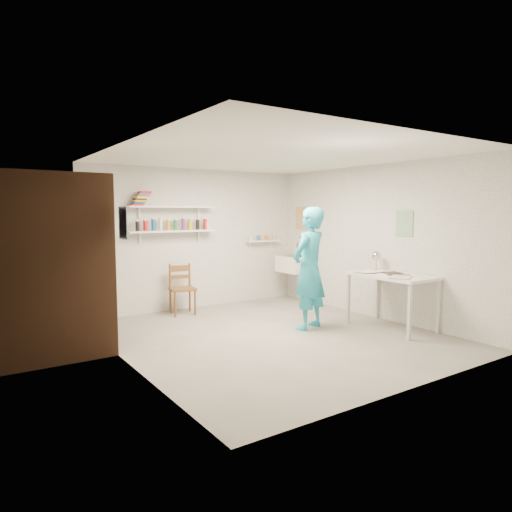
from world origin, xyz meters
TOP-DOWN VIEW (x-y plane):
  - floor at (0.00, 0.00)m, footprint 4.00×4.50m
  - ceiling at (0.00, 0.00)m, footprint 4.00×4.50m
  - wall_back at (0.00, 2.26)m, footprint 4.00×0.02m
  - wall_front at (0.00, -2.26)m, footprint 4.00×0.02m
  - wall_left at (-2.01, 0.00)m, footprint 0.02×4.50m
  - wall_right at (2.01, 0.00)m, footprint 0.02×4.50m
  - doorway_recess at (-1.99, 1.05)m, footprint 0.02×0.90m
  - corridor_box at (-2.70, 1.05)m, footprint 1.40×1.50m
  - door_lintel at (-1.97, 1.05)m, footprint 0.06×1.05m
  - door_jamb_near at (-1.97, 0.55)m, footprint 0.06×0.10m
  - door_jamb_far at (-1.97, 1.55)m, footprint 0.06×0.10m
  - shelf_lower at (-0.50, 2.13)m, footprint 1.50×0.22m
  - shelf_upper at (-0.50, 2.13)m, footprint 1.50×0.22m
  - ledge_shelf at (1.35, 2.17)m, footprint 0.70×0.14m
  - poster_left at (-1.99, 0.05)m, footprint 0.01×0.28m
  - poster_right_a at (1.99, 1.80)m, footprint 0.01×0.34m
  - poster_right_b at (1.99, -0.55)m, footprint 0.01×0.30m
  - belfast_sink at (1.75, 1.70)m, footprint 0.48×0.60m
  - man at (0.65, 0.02)m, footprint 0.73×0.59m
  - wall_clock at (0.72, 0.23)m, footprint 0.31×0.13m
  - wooden_chair at (-0.46, 1.86)m, footprint 0.45×0.43m
  - work_table at (1.64, -0.64)m, footprint 0.70×1.17m
  - desk_lamp at (1.83, -0.18)m, footprint 0.15×0.15m
  - spray_cans at (-0.50, 2.13)m, footprint 1.32×0.06m
  - book_stack at (-1.03, 2.13)m, footprint 0.32×0.14m
  - ledge_pots at (1.35, 2.17)m, footprint 0.48×0.07m
  - papers at (1.64, -0.64)m, footprint 0.30×0.22m

SIDE VIEW (x-z plane):
  - floor at x=0.00m, z-range -0.02..0.00m
  - work_table at x=1.64m, z-range 0.00..0.78m
  - wooden_chair at x=-0.46m, z-range 0.00..0.83m
  - belfast_sink at x=1.75m, z-range 0.55..0.85m
  - papers at x=1.64m, z-range 0.78..0.80m
  - man at x=0.65m, z-range 0.00..1.74m
  - desk_lamp at x=1.83m, z-range 0.93..1.07m
  - doorway_recess at x=-1.99m, z-range 0.00..2.00m
  - door_jamb_near at x=-1.97m, z-range 0.00..2.00m
  - door_jamb_far at x=-1.97m, z-range 0.00..2.00m
  - corridor_box at x=-2.70m, z-range 0.00..2.10m
  - ledge_shelf at x=1.35m, z-range 1.11..1.14m
  - wall_clock at x=0.72m, z-range 1.00..1.32m
  - ledge_pots at x=1.35m, z-range 1.14..1.22m
  - wall_back at x=0.00m, z-range 0.00..2.40m
  - wall_front at x=0.00m, z-range 0.00..2.40m
  - wall_left at x=-2.01m, z-range 0.00..2.40m
  - wall_right at x=2.01m, z-range 0.00..2.40m
  - shelf_lower at x=-0.50m, z-range 1.34..1.36m
  - spray_cans at x=-0.50m, z-range 1.36..1.53m
  - poster_right_b at x=1.99m, z-range 1.31..1.69m
  - poster_left at x=-1.99m, z-range 1.37..1.73m
  - poster_right_a at x=1.99m, z-range 1.34..1.76m
  - shelf_upper at x=-0.50m, z-range 1.74..1.76m
  - book_stack at x=-1.03m, z-range 1.77..1.99m
  - door_lintel at x=-1.97m, z-range 2.00..2.10m
  - ceiling at x=0.00m, z-range 2.40..2.42m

